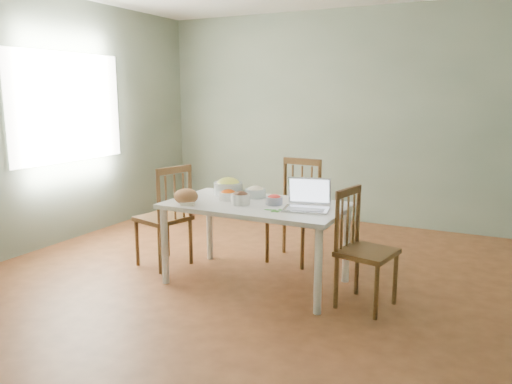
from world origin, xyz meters
The scene contains 19 objects.
floor centered at (0.00, 0.00, 0.00)m, with size 5.00×5.00×0.00m, color #583219.
wall_back centered at (0.00, 2.50, 1.35)m, with size 5.00×0.00×2.70m, color gray.
wall_left centered at (-2.50, 0.00, 1.35)m, with size 0.00×5.00×2.70m, color gray.
window_left centered at (-2.48, 0.30, 1.50)m, with size 0.04×1.60×1.20m, color white.
dining_table centered at (0.03, -0.03, 0.36)m, with size 1.54×0.86×0.72m, color white, non-canonical shape.
chair_far centered at (0.09, 0.67, 0.51)m, with size 0.45×0.43×1.01m, color #341E13, non-canonical shape.
chair_left centered at (-0.99, -0.01, 0.50)m, with size 0.44×0.42×0.99m, color #341E13, non-canonical shape.
chair_right centered at (1.02, -0.10, 0.47)m, with size 0.41×0.39×0.93m, color #341E13, non-canonical shape.
bread_boule centered at (-0.50, -0.32, 0.79)m, with size 0.21×0.21×0.14m, color #B08153.
butter_stick centered at (-0.45, -0.38, 0.74)m, with size 0.12×0.03×0.03m, color beige.
bowl_squash centered at (-0.38, 0.20, 0.80)m, with size 0.27×0.27×0.16m, color #E8EB51, non-canonical shape.
bowl_carrot centered at (-0.26, -0.01, 0.77)m, with size 0.16×0.16×0.09m, color #F85000, non-canonical shape.
bowl_onion centered at (-0.09, 0.19, 0.77)m, with size 0.19×0.19×0.10m, color #F1E3C5, non-canonical shape.
bowl_mushroom centered at (-0.08, -0.12, 0.77)m, with size 0.17×0.17×0.11m, color #331C0E, non-canonical shape.
bowl_redpep centered at (0.19, 0.00, 0.76)m, with size 0.14×0.14×0.09m, color red, non-canonical shape.
bowl_broccoli centered at (0.33, 0.18, 0.76)m, with size 0.13×0.13×0.08m, color #204118, non-canonical shape.
flatbread centered at (0.32, 0.30, 0.73)m, with size 0.18×0.18×0.02m, color tan.
basil_bunch centered at (0.27, -0.21, 0.73)m, with size 0.18×0.18×0.02m, color #226D21, non-canonical shape.
laptop centered at (0.51, -0.08, 0.84)m, with size 0.36×0.31×0.25m, color silver, non-canonical shape.
Camera 1 is at (1.90, -3.79, 1.65)m, focal length 34.98 mm.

